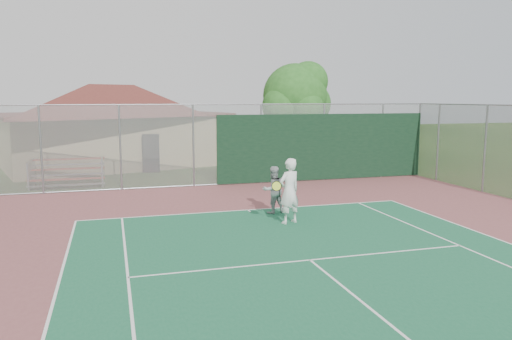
{
  "coord_description": "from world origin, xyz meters",
  "views": [
    {
      "loc": [
        -4.33,
        -3.99,
        3.75
      ],
      "look_at": [
        0.02,
        10.98,
        1.5
      ],
      "focal_mm": 35.0,
      "sensor_mm": 36.0,
      "label": 1
    }
  ],
  "objects_px": {
    "clubhouse": "(111,117)",
    "player_grey_back": "(273,190)",
    "tree": "(297,98)",
    "player_white_front": "(289,191)",
    "bleachers": "(67,172)"
  },
  "relations": [
    {
      "from": "bleachers",
      "to": "player_grey_back",
      "type": "height_order",
      "value": "player_grey_back"
    },
    {
      "from": "tree",
      "to": "clubhouse",
      "type": "bearing_deg",
      "value": 157.95
    },
    {
      "from": "tree",
      "to": "player_grey_back",
      "type": "xyz_separation_m",
      "value": [
        -4.7,
        -10.28,
        -2.99
      ]
    },
    {
      "from": "bleachers",
      "to": "tree",
      "type": "height_order",
      "value": "tree"
    },
    {
      "from": "tree",
      "to": "player_grey_back",
      "type": "distance_m",
      "value": 11.69
    },
    {
      "from": "clubhouse",
      "to": "player_grey_back",
      "type": "distance_m",
      "value": 15.17
    },
    {
      "from": "tree",
      "to": "player_white_front",
      "type": "distance_m",
      "value": 12.89
    },
    {
      "from": "tree",
      "to": "player_white_front",
      "type": "height_order",
      "value": "tree"
    },
    {
      "from": "tree",
      "to": "player_white_front",
      "type": "relative_size",
      "value": 2.9
    },
    {
      "from": "bleachers",
      "to": "player_white_front",
      "type": "xyz_separation_m",
      "value": [
        6.93,
        -8.94,
        0.39
      ]
    },
    {
      "from": "player_white_front",
      "to": "player_grey_back",
      "type": "bearing_deg",
      "value": -108.36
    },
    {
      "from": "clubhouse",
      "to": "player_grey_back",
      "type": "height_order",
      "value": "clubhouse"
    },
    {
      "from": "bleachers",
      "to": "tree",
      "type": "distance_m",
      "value": 12.33
    },
    {
      "from": "clubhouse",
      "to": "tree",
      "type": "relative_size",
      "value": 2.47
    },
    {
      "from": "bleachers",
      "to": "tree",
      "type": "bearing_deg",
      "value": 13.72
    }
  ]
}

